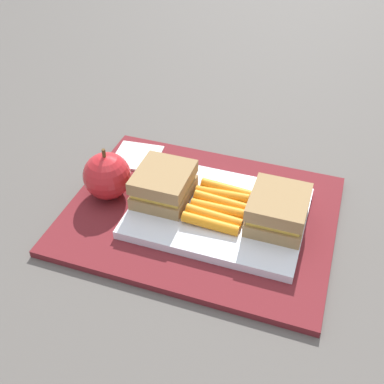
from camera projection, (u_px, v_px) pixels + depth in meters
name	position (u px, v px, depth m)	size (l,w,h in m)	color
ground_plane	(201.00, 217.00, 0.65)	(2.40, 2.40, 0.00)	#56514C
lunchbag_mat	(201.00, 214.00, 0.65)	(0.36, 0.28, 0.01)	maroon
food_tray	(218.00, 213.00, 0.64)	(0.23, 0.17, 0.01)	white
sandwich_half_left	(278.00, 210.00, 0.60)	(0.07, 0.08, 0.04)	#9E7A4C
sandwich_half_right	(164.00, 185.00, 0.64)	(0.07, 0.08, 0.04)	#9E7A4C
carrot_sticks_bundle	(219.00, 205.00, 0.63)	(0.08, 0.09, 0.02)	orange
apple	(107.00, 176.00, 0.65)	(0.07, 0.07, 0.08)	red
paper_napkin	(137.00, 156.00, 0.74)	(0.07, 0.07, 0.00)	white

